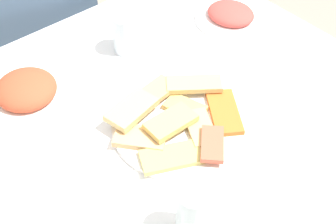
# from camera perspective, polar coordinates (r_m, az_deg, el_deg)

# --- Properties ---
(dining_table) EXTENTS (1.10, 0.93, 0.74)m
(dining_table) POSITION_cam_1_polar(r_m,az_deg,el_deg) (1.15, -1.02, -3.40)
(dining_table) COLOR white
(dining_table) RESTS_ON ground_plane
(dining_chair) EXTENTS (0.50, 0.50, 0.92)m
(dining_chair) POSITION_cam_1_polar(r_m,az_deg,el_deg) (1.69, -15.51, 6.71)
(dining_chair) COLOR #445B74
(dining_chair) RESTS_ON ground_plane
(pide_platter) EXTENTS (0.31, 0.31, 0.04)m
(pide_platter) POSITION_cam_1_polar(r_m,az_deg,el_deg) (1.07, 1.36, -1.22)
(pide_platter) COLOR white
(pide_platter) RESTS_ON dining_table
(salad_plate_greens) EXTENTS (0.20, 0.20, 0.04)m
(salad_plate_greens) POSITION_cam_1_polar(r_m,az_deg,el_deg) (1.39, 7.33, 11.15)
(salad_plate_greens) COLOR white
(salad_plate_greens) RESTS_ON dining_table
(salad_plate_rice) EXTENTS (0.20, 0.20, 0.06)m
(salad_plate_rice) POSITION_cam_1_polar(r_m,az_deg,el_deg) (1.17, -16.25, 2.38)
(salad_plate_rice) COLOR white
(salad_plate_rice) RESTS_ON dining_table
(soda_can) EXTENTS (0.09, 0.09, 0.12)m
(soda_can) POSITION_cam_1_polar(r_m,az_deg,el_deg) (0.87, 3.12, -11.68)
(soda_can) COLOR silver
(soda_can) RESTS_ON dining_table
(drinking_glass) EXTENTS (0.07, 0.07, 0.10)m
(drinking_glass) POSITION_cam_1_polar(r_m,az_deg,el_deg) (1.25, -4.89, 9.19)
(drinking_glass) COLOR silver
(drinking_glass) RESTS_ON dining_table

